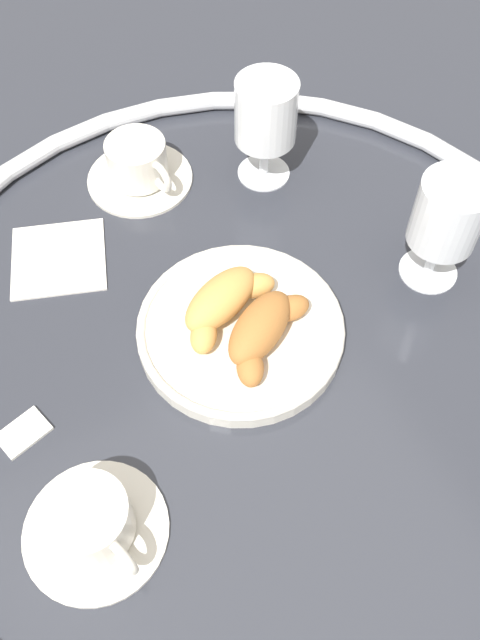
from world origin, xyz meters
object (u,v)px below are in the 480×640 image
coffee_cup_far (92,524)px  sugar_packet (23,432)px  croissant_large (223,302)px  juice_glass_left (448,217)px  juice_glass_right (266,116)px  folded_napkin (58,258)px  pastry_plate (240,329)px  croissant_small (263,330)px  coffee_cup_near (141,164)px

coffee_cup_far → sugar_packet: bearing=-77.8°
croissant_large → juice_glass_left: 0.26m
juice_glass_right → folded_napkin: bearing=1.6°
sugar_packet → pastry_plate: bearing=164.4°
pastry_plate → croissant_large: (0.01, -0.02, 0.03)m
juice_glass_right → folded_napkin: 0.30m
sugar_packet → juice_glass_left: bearing=161.3°
croissant_large → coffee_cup_far: croissant_large is taller
croissant_large → croissant_small: same height
pastry_plate → folded_napkin: bearing=-55.0°
croissant_small → juice_glass_left: juice_glass_left is taller
coffee_cup_far → juice_glass_left: size_ratio=0.97×
croissant_small → coffee_cup_near: size_ratio=0.89×
croissant_small → sugar_packet: bearing=-6.5°
pastry_plate → sugar_packet: bearing=-0.2°
juice_glass_right → juice_glass_left: bearing=110.9°
coffee_cup_far → juice_glass_right: bearing=-137.8°
coffee_cup_far → juice_glass_right: 0.50m
croissant_small → juice_glass_left: bearing=-179.8°
coffee_cup_far → sugar_packet: (0.03, -0.13, -0.02)m
croissant_small → juice_glass_left: 0.23m
coffee_cup_near → juice_glass_left: bearing=127.8°
juice_glass_right → sugar_packet: 0.45m
pastry_plate → sugar_packet: pastry_plate is taller
croissant_large → folded_napkin: (0.13, -0.18, -0.04)m
coffee_cup_far → folded_napkin: bearing=-104.2°
coffee_cup_far → croissant_large: bearing=-144.7°
croissant_large → juice_glass_right: bearing=-130.4°
pastry_plate → juice_glass_right: 0.27m
pastry_plate → croissant_small: (-0.01, 0.03, 0.03)m
juice_glass_right → folded_napkin: juice_glass_right is taller
pastry_plate → juice_glass_left: juice_glass_left is taller
pastry_plate → croissant_large: 0.04m
pastry_plate → sugar_packet: 0.25m
croissant_large → juice_glass_right: juice_glass_right is taller
coffee_cup_near → juice_glass_right: 0.17m
croissant_small → coffee_cup_far: 0.25m
croissant_small → juice_glass_right: bearing=-120.2°
coffee_cup_near → sugar_packet: bearing=46.8°
croissant_large → juice_glass_right: 0.25m
croissant_small → coffee_cup_near: croissant_small is taller
croissant_large → sugar_packet: size_ratio=2.56×
croissant_small → sugar_packet: 0.26m
croissant_large → coffee_cup_near: 0.25m
juice_glass_left → coffee_cup_far: bearing=12.3°
coffee_cup_far → juice_glass_right: size_ratio=0.97×
coffee_cup_far → pastry_plate: bearing=-150.0°
croissant_large → coffee_cup_near: size_ratio=0.94×
pastry_plate → coffee_cup_far: 0.26m
croissant_small → pastry_plate: bearing=-68.8°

